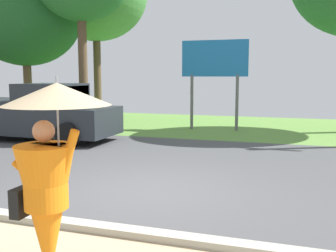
{
  "coord_description": "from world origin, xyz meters",
  "views": [
    {
      "loc": [
        2.59,
        -6.61,
        2.14
      ],
      "look_at": [
        0.12,
        1.0,
        1.1
      ],
      "focal_mm": 41.7,
      "sensor_mm": 36.0,
      "label": 1
    }
  ],
  "objects_px": {
    "pickup_truck": "(40,114)",
    "roadside_billboard": "(215,65)",
    "monk_pedestrian": "(49,178)",
    "tree_center_back": "(25,14)"
  },
  "relations": [
    {
      "from": "pickup_truck",
      "to": "tree_center_back",
      "type": "relative_size",
      "value": 0.74
    },
    {
      "from": "monk_pedestrian",
      "to": "tree_center_back",
      "type": "distance_m",
      "value": 14.99
    },
    {
      "from": "monk_pedestrian",
      "to": "roadside_billboard",
      "type": "xyz_separation_m",
      "value": [
        -0.71,
        11.88,
        1.43
      ]
    },
    {
      "from": "tree_center_back",
      "to": "roadside_billboard",
      "type": "bearing_deg",
      "value": 3.31
    },
    {
      "from": "monk_pedestrian",
      "to": "tree_center_back",
      "type": "bearing_deg",
      "value": 139.87
    },
    {
      "from": "roadside_billboard",
      "to": "tree_center_back",
      "type": "distance_m",
      "value": 8.62
    },
    {
      "from": "monk_pedestrian",
      "to": "tree_center_back",
      "type": "height_order",
      "value": "tree_center_back"
    },
    {
      "from": "tree_center_back",
      "to": "monk_pedestrian",
      "type": "bearing_deg",
      "value": -51.65
    },
    {
      "from": "pickup_truck",
      "to": "roadside_billboard",
      "type": "distance_m",
      "value": 6.74
    },
    {
      "from": "monk_pedestrian",
      "to": "pickup_truck",
      "type": "relative_size",
      "value": 0.41
    }
  ]
}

